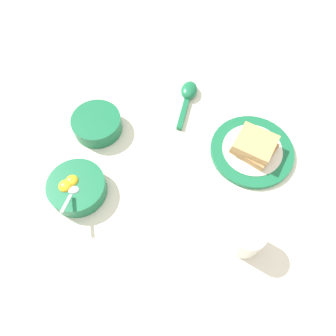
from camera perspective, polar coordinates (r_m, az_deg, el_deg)
ground_plane at (r=0.79m, az=0.96°, el=-1.11°), size 3.00×3.00×0.00m
egg_bowl at (r=0.78m, az=-15.60°, el=-3.27°), size 0.13×0.15×0.07m
toast_plate at (r=0.84m, az=14.40°, el=2.93°), size 0.21×0.21×0.01m
toast_sandwich at (r=0.82m, az=14.89°, el=3.76°), size 0.12×0.12×0.04m
soup_spoon at (r=0.92m, az=3.50°, el=12.65°), size 0.08×0.16×0.03m
congee_bowl at (r=0.86m, az=-12.29°, el=7.60°), size 0.13×0.13×0.04m
drinking_cup at (r=0.71m, az=13.60°, el=-11.88°), size 0.07×0.07×0.08m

